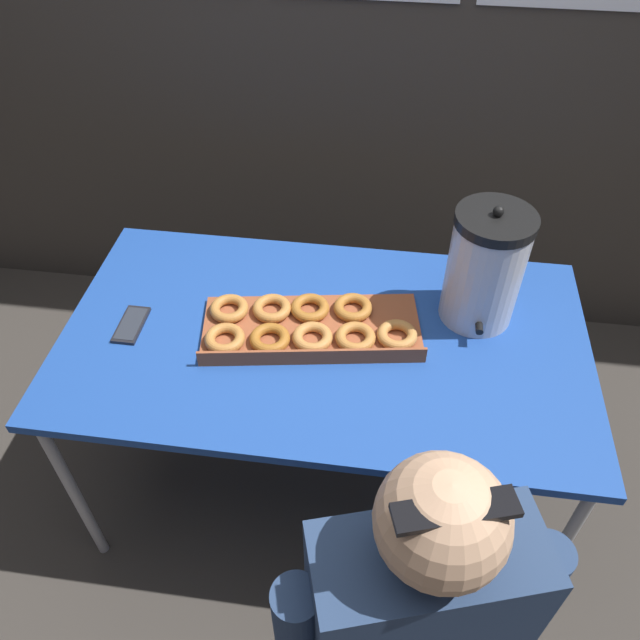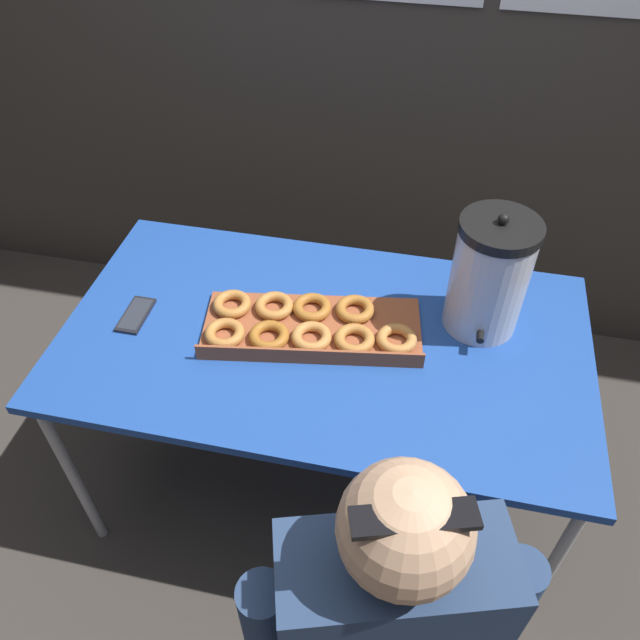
% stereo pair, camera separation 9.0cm
% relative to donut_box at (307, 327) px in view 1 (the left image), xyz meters
% --- Properties ---
extents(ground_plane, '(12.00, 12.00, 0.00)m').
position_rel_donut_box_xyz_m(ground_plane, '(0.05, -0.01, -0.77)').
color(ground_plane, '#3D3833').
extents(folding_table, '(1.47, 0.82, 0.75)m').
position_rel_donut_box_xyz_m(folding_table, '(0.05, -0.01, -0.06)').
color(folding_table, '#1E479E').
rests_on(folding_table, ground).
extents(donut_box, '(0.64, 0.35, 0.05)m').
position_rel_donut_box_xyz_m(donut_box, '(0.00, 0.00, 0.00)').
color(donut_box, brown).
rests_on(donut_box, folding_table).
extents(coffee_urn, '(0.21, 0.24, 0.37)m').
position_rel_donut_box_xyz_m(coffee_urn, '(0.47, 0.14, 0.15)').
color(coffee_urn, silver).
rests_on(coffee_urn, folding_table).
extents(cell_phone, '(0.07, 0.15, 0.01)m').
position_rel_donut_box_xyz_m(cell_phone, '(-0.50, -0.04, -0.02)').
color(cell_phone, black).
rests_on(cell_phone, folding_table).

